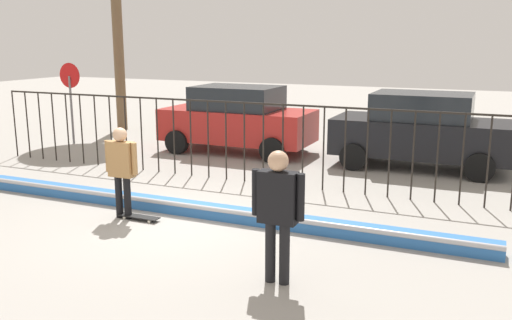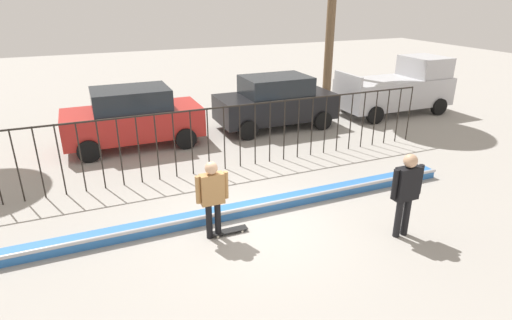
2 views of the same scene
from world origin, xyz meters
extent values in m
plane|color=#9E9991|center=(0.00, 0.00, 0.00)|extent=(60.00, 60.00, 0.00)
cube|color=#2D6BB7|center=(0.00, 0.53, 0.11)|extent=(11.00, 0.36, 0.22)
cylinder|color=#B2B2B7|center=(0.00, 0.35, 0.22)|extent=(11.00, 0.09, 0.09)
cylinder|color=black|center=(-4.67, 3.16, 0.92)|extent=(0.04, 0.04, 1.83)
cylinder|color=black|center=(-4.20, 3.16, 0.92)|extent=(0.04, 0.04, 1.83)
cylinder|color=black|center=(-3.73, 3.16, 0.92)|extent=(0.04, 0.04, 1.83)
cylinder|color=black|center=(-3.27, 3.16, 0.92)|extent=(0.04, 0.04, 1.83)
cylinder|color=black|center=(-2.80, 3.16, 0.92)|extent=(0.04, 0.04, 1.83)
cylinder|color=black|center=(-2.33, 3.16, 0.92)|extent=(0.04, 0.04, 1.83)
cylinder|color=black|center=(-1.87, 3.16, 0.92)|extent=(0.04, 0.04, 1.83)
cylinder|color=black|center=(-1.40, 3.16, 0.92)|extent=(0.04, 0.04, 1.83)
cylinder|color=black|center=(-0.93, 3.16, 0.92)|extent=(0.04, 0.04, 1.83)
cylinder|color=black|center=(-0.47, 3.16, 0.92)|extent=(0.04, 0.04, 1.83)
cylinder|color=black|center=(0.00, 3.16, 0.92)|extent=(0.04, 0.04, 1.83)
cylinder|color=black|center=(0.47, 3.16, 0.92)|extent=(0.04, 0.04, 1.83)
cylinder|color=black|center=(0.93, 3.16, 0.92)|extent=(0.04, 0.04, 1.83)
cylinder|color=black|center=(1.40, 3.16, 0.92)|extent=(0.04, 0.04, 1.83)
cylinder|color=black|center=(1.87, 3.16, 0.92)|extent=(0.04, 0.04, 1.83)
cylinder|color=black|center=(2.33, 3.16, 0.92)|extent=(0.04, 0.04, 1.83)
cylinder|color=black|center=(2.80, 3.16, 0.92)|extent=(0.04, 0.04, 1.83)
cylinder|color=black|center=(3.27, 3.16, 0.92)|extent=(0.04, 0.04, 1.83)
cylinder|color=black|center=(3.73, 3.16, 0.92)|extent=(0.04, 0.04, 1.83)
cylinder|color=black|center=(4.20, 3.16, 0.92)|extent=(0.04, 0.04, 1.83)
cylinder|color=black|center=(4.67, 3.16, 0.92)|extent=(0.04, 0.04, 1.83)
cylinder|color=black|center=(5.13, 3.16, 0.92)|extent=(0.04, 0.04, 1.83)
cylinder|color=black|center=(5.60, 3.16, 0.92)|extent=(0.04, 0.04, 1.83)
cylinder|color=black|center=(6.07, 3.16, 0.92)|extent=(0.04, 0.04, 1.83)
cylinder|color=black|center=(6.53, 3.16, 0.92)|extent=(0.04, 0.04, 1.83)
cylinder|color=black|center=(7.00, 3.16, 0.92)|extent=(0.04, 0.04, 1.83)
cube|color=black|center=(0.00, 3.16, 1.81)|extent=(14.00, 0.04, 0.04)
cylinder|color=black|center=(-1.01, -0.14, 0.39)|extent=(0.13, 0.13, 0.78)
cylinder|color=black|center=(-0.82, -0.14, 0.39)|extent=(0.13, 0.13, 0.78)
cube|color=#A87A47|center=(-0.91, -0.14, 1.10)|extent=(0.47, 0.20, 0.64)
sphere|color=tan|center=(-0.91, -0.14, 1.55)|extent=(0.25, 0.25, 0.25)
cylinder|color=#A87A47|center=(-1.20, -0.14, 1.13)|extent=(0.10, 0.10, 0.58)
cylinder|color=#A87A47|center=(-0.62, -0.14, 1.13)|extent=(0.10, 0.10, 0.58)
cube|color=black|center=(-0.59, -0.14, 0.06)|extent=(0.80, 0.20, 0.02)
cylinder|color=silver|center=(-0.32, -0.06, 0.03)|extent=(0.05, 0.03, 0.05)
cylinder|color=silver|center=(-0.32, -0.21, 0.03)|extent=(0.05, 0.03, 0.05)
cylinder|color=silver|center=(-0.86, -0.06, 0.03)|extent=(0.05, 0.03, 0.05)
cylinder|color=silver|center=(-0.86, -0.21, 0.03)|extent=(0.05, 0.03, 0.05)
cylinder|color=black|center=(2.58, -1.59, 0.42)|extent=(0.14, 0.14, 0.84)
cylinder|color=black|center=(2.78, -1.59, 0.42)|extent=(0.14, 0.14, 0.84)
cube|color=black|center=(2.68, -1.59, 1.19)|extent=(0.51, 0.22, 0.70)
sphere|color=tan|center=(2.68, -1.59, 1.68)|extent=(0.27, 0.27, 0.27)
cylinder|color=black|center=(2.37, -1.59, 1.23)|extent=(0.11, 0.11, 0.62)
cylinder|color=black|center=(2.99, -1.59, 1.23)|extent=(0.11, 0.11, 0.62)
cube|color=#B2231E|center=(-1.61, 6.18, 0.79)|extent=(4.30, 1.90, 0.90)
cube|color=#1E2328|center=(-1.61, 6.18, 1.57)|extent=(2.37, 1.71, 0.66)
cylinder|color=black|center=(-0.15, 7.13, 0.34)|extent=(0.68, 0.22, 0.68)
cylinder|color=black|center=(-0.15, 5.23, 0.34)|extent=(0.68, 0.22, 0.68)
cylinder|color=black|center=(-3.07, 7.13, 0.34)|extent=(0.68, 0.22, 0.68)
cylinder|color=black|center=(-3.07, 5.23, 0.34)|extent=(0.68, 0.22, 0.68)
cube|color=black|center=(3.49, 6.21, 0.79)|extent=(4.30, 1.90, 0.90)
cube|color=#1E2328|center=(3.49, 6.21, 1.57)|extent=(2.36, 1.71, 0.66)
cylinder|color=black|center=(4.95, 7.16, 0.34)|extent=(0.68, 0.22, 0.68)
cylinder|color=black|center=(4.95, 5.26, 0.34)|extent=(0.68, 0.22, 0.68)
cylinder|color=black|center=(2.02, 7.16, 0.34)|extent=(0.68, 0.22, 0.68)
cylinder|color=black|center=(2.02, 5.26, 0.34)|extent=(0.68, 0.22, 0.68)
cube|color=#B7B7BC|center=(8.79, 6.07, 0.89)|extent=(4.70, 1.90, 1.10)
cube|color=#B7B7BC|center=(10.24, 6.07, 1.84)|extent=(1.50, 1.75, 0.80)
cube|color=#B7B7BC|center=(6.50, 6.07, 1.62)|extent=(0.12, 1.75, 0.36)
cylinder|color=black|center=(10.39, 7.02, 0.34)|extent=(0.68, 0.22, 0.68)
cylinder|color=black|center=(10.39, 5.12, 0.34)|extent=(0.68, 0.22, 0.68)
cylinder|color=black|center=(7.19, 7.02, 0.34)|extent=(0.68, 0.22, 0.68)
cylinder|color=black|center=(7.19, 5.12, 0.34)|extent=(0.68, 0.22, 0.68)
cylinder|color=brown|center=(6.81, 8.04, 3.61)|extent=(0.36, 0.36, 7.21)
camera|label=1|loc=(5.20, -8.07, 3.21)|focal=38.91mm
camera|label=2|loc=(-3.02, -7.36, 4.73)|focal=29.42mm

